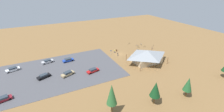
# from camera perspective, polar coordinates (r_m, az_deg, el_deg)

# --- Properties ---
(ground) EXTENTS (160.00, 160.00, 0.00)m
(ground) POSITION_cam_1_polar(r_m,az_deg,el_deg) (73.99, 2.74, 0.62)
(ground) COLOR olive
(ground) RESTS_ON ground
(parking_lot_asphalt) EXTENTS (43.68, 28.84, 0.05)m
(parking_lot_asphalt) POSITION_cam_1_polar(r_m,az_deg,el_deg) (62.95, -17.92, -5.18)
(parking_lot_asphalt) COLOR #4C4C51
(parking_lot_asphalt) RESTS_ON ground
(bike_pavilion) EXTENTS (14.12, 10.63, 5.44)m
(bike_pavilion) POSITION_cam_1_polar(r_m,az_deg,el_deg) (66.84, 12.58, 0.23)
(bike_pavilion) COLOR #C6B28E
(bike_pavilion) RESTS_ON ground
(trash_bin) EXTENTS (0.60, 0.60, 0.90)m
(trash_bin) POSITION_cam_1_polar(r_m,az_deg,el_deg) (77.28, 1.64, 2.08)
(trash_bin) COLOR brown
(trash_bin) RESTS_ON ground
(lot_sign) EXTENTS (0.56, 0.08, 2.20)m
(lot_sign) POSITION_cam_1_polar(r_m,az_deg,el_deg) (73.14, -0.38, 1.57)
(lot_sign) COLOR #99999E
(lot_sign) RESTS_ON ground
(pine_west) EXTENTS (2.90, 2.90, 6.92)m
(pine_west) POSITION_cam_1_polar(r_m,az_deg,el_deg) (43.95, 15.56, -11.60)
(pine_west) COLOR brown
(pine_west) RESTS_ON ground
(pine_midwest) EXTENTS (2.68, 2.68, 8.58)m
(pine_midwest) POSITION_cam_1_polar(r_m,az_deg,el_deg) (39.08, -0.10, -13.84)
(pine_midwest) COLOR brown
(pine_midwest) RESTS_ON ground
(pine_far_west) EXTENTS (2.49, 2.49, 6.40)m
(pine_far_west) POSITION_cam_1_polar(r_m,az_deg,el_deg) (50.00, 26.00, -9.24)
(pine_far_west) COLOR brown
(pine_far_west) RESTS_ON ground
(bicycle_teal_edge_north) EXTENTS (0.48, 1.70, 0.81)m
(bicycle_teal_edge_north) POSITION_cam_1_polar(r_m,az_deg,el_deg) (79.26, 9.40, 2.26)
(bicycle_teal_edge_north) COLOR black
(bicycle_teal_edge_north) RESTS_ON ground
(bicycle_green_edge_south) EXTENTS (1.19, 1.21, 0.84)m
(bicycle_green_edge_south) POSITION_cam_1_polar(r_m,az_deg,el_deg) (86.86, 14.85, 3.77)
(bicycle_green_edge_south) COLOR black
(bicycle_green_edge_south) RESTS_ON ground
(bicycle_yellow_lone_west) EXTENTS (0.48, 1.80, 0.89)m
(bicycle_yellow_lone_west) POSITION_cam_1_polar(r_m,az_deg,el_deg) (82.50, 9.58, 3.19)
(bicycle_yellow_lone_west) COLOR black
(bicycle_yellow_lone_west) RESTS_ON ground
(bicycle_blue_mid_cluster) EXTENTS (1.38, 1.12, 0.80)m
(bicycle_blue_mid_cluster) POSITION_cam_1_polar(r_m,az_deg,el_deg) (84.74, 9.16, 3.79)
(bicycle_blue_mid_cluster) COLOR black
(bicycle_blue_mid_cluster) RESTS_ON ground
(bicycle_white_trailside) EXTENTS (0.70, 1.72, 0.85)m
(bicycle_white_trailside) POSITION_cam_1_polar(r_m,az_deg,el_deg) (86.85, 10.54, 4.21)
(bicycle_white_trailside) COLOR black
(bicycle_white_trailside) RESTS_ON ground
(bicycle_black_yard_left) EXTENTS (1.71, 0.48, 0.74)m
(bicycle_black_yard_left) POSITION_cam_1_polar(r_m,az_deg,el_deg) (87.25, 6.22, 4.56)
(bicycle_black_yard_left) COLOR black
(bicycle_black_yard_left) RESTS_ON ground
(bicycle_purple_near_porch) EXTENTS (0.80, 1.54, 0.90)m
(bicycle_purple_near_porch) POSITION_cam_1_polar(r_m,az_deg,el_deg) (82.80, 14.42, 2.82)
(bicycle_purple_near_porch) COLOR black
(bicycle_purple_near_porch) RESTS_ON ground
(bicycle_orange_back_row) EXTENTS (1.66, 0.58, 0.78)m
(bicycle_orange_back_row) POSITION_cam_1_polar(r_m,az_deg,el_deg) (83.75, 11.69, 3.31)
(bicycle_orange_back_row) COLOR black
(bicycle_orange_back_row) RESTS_ON ground
(car_white_by_curb) EXTENTS (5.08, 3.05, 1.45)m
(car_white_by_curb) POSITION_cam_1_polar(r_m,az_deg,el_deg) (70.46, -32.41, -4.08)
(car_white_by_curb) COLOR white
(car_white_by_curb) RESTS_ON parking_lot_asphalt
(car_blue_aisle_side) EXTENTS (4.72, 2.38, 1.40)m
(car_blue_aisle_side) POSITION_cam_1_polar(r_m,az_deg,el_deg) (69.29, -15.70, -1.39)
(car_blue_aisle_side) COLOR #1E42B2
(car_blue_aisle_side) RESTS_ON parking_lot_asphalt
(car_tan_second_row) EXTENTS (5.05, 3.36, 1.50)m
(car_tan_second_row) POSITION_cam_1_polar(r_m,az_deg,el_deg) (58.94, -15.82, -6.18)
(car_tan_second_row) COLOR tan
(car_tan_second_row) RESTS_ON parking_lot_asphalt
(car_maroon_back_corner) EXTENTS (4.57, 2.69, 1.39)m
(car_maroon_back_corner) POSITION_cam_1_polar(r_m,az_deg,el_deg) (54.95, -34.84, -12.68)
(car_maroon_back_corner) COLOR maroon
(car_maroon_back_corner) RESTS_ON parking_lot_asphalt
(car_silver_front_row) EXTENTS (4.92, 2.76, 1.37)m
(car_silver_front_row) POSITION_cam_1_polar(r_m,az_deg,el_deg) (70.84, -22.43, -1.82)
(car_silver_front_row) COLOR #BCBCC1
(car_silver_front_row) RESTS_ON parking_lot_asphalt
(car_red_inner_stall) EXTENTS (4.96, 2.77, 1.42)m
(car_red_inner_stall) POSITION_cam_1_polar(r_m,az_deg,el_deg) (59.24, -6.97, -5.22)
(car_red_inner_stall) COLOR red
(car_red_inner_stall) RESTS_ON parking_lot_asphalt
(car_black_far_end) EXTENTS (4.80, 3.21, 1.40)m
(car_black_far_end) POSITION_cam_1_polar(r_m,az_deg,el_deg) (60.29, -23.59, -6.74)
(car_black_far_end) COLOR black
(car_black_far_end) RESTS_ON parking_lot_asphalt
(visitor_crossing_yard) EXTENTS (0.38, 0.40, 1.61)m
(visitor_crossing_yard) POSITION_cam_1_polar(r_m,az_deg,el_deg) (72.37, 2.14, 0.80)
(visitor_crossing_yard) COLOR #2D3347
(visitor_crossing_yard) RESTS_ON ground
(visitor_by_pavilion) EXTENTS (0.36, 0.39, 1.79)m
(visitor_by_pavilion) POSITION_cam_1_polar(r_m,az_deg,el_deg) (75.24, 0.96, 1.85)
(visitor_by_pavilion) COLOR #2D3347
(visitor_by_pavilion) RESTS_ON ground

